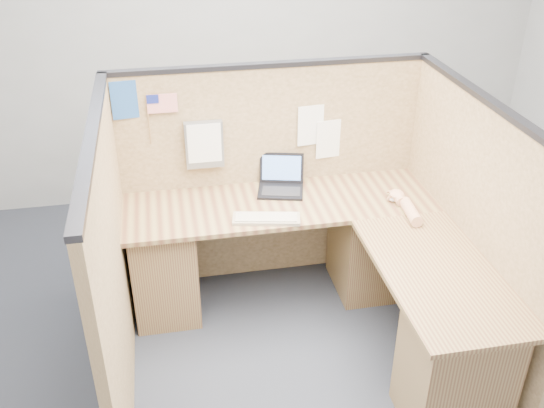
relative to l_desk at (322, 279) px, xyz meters
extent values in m
plane|color=#20232D|center=(-0.18, -0.29, -0.39)|extent=(5.00, 5.00, 0.00)
plane|color=gray|center=(-0.18, 1.96, 1.01)|extent=(5.00, 0.00, 5.00)
cube|color=brown|center=(-0.18, 0.71, 0.36)|extent=(2.05, 0.05, 1.50)
cube|color=#232328|center=(-0.18, 0.71, 1.12)|extent=(2.05, 0.06, 0.03)
cube|color=brown|center=(-1.18, -0.19, 0.36)|extent=(0.05, 1.80, 1.50)
cube|color=#232328|center=(-1.18, -0.19, 1.12)|extent=(0.06, 1.80, 0.03)
cube|color=brown|center=(0.82, -0.19, 0.36)|extent=(0.05, 1.80, 1.50)
cube|color=#232328|center=(0.82, -0.19, 1.12)|extent=(0.06, 1.80, 0.03)
cube|color=brown|center=(-0.18, 0.39, 0.32)|extent=(1.95, 0.60, 0.03)
cube|color=brown|center=(0.49, -0.49, 0.32)|extent=(0.60, 1.15, 0.03)
cube|color=brown|center=(-0.93, 0.39, -0.04)|extent=(0.40, 0.50, 0.70)
cube|color=brown|center=(0.42, 0.39, -0.04)|extent=(0.40, 0.50, 0.70)
cube|color=brown|center=(0.49, -0.81, -0.04)|extent=(0.50, 0.40, 0.70)
cube|color=black|center=(-0.15, 0.51, 0.35)|extent=(0.33, 0.28, 0.02)
cube|color=black|center=(-0.15, 0.65, 0.45)|extent=(0.30, 0.13, 0.19)
cube|color=#4569A9|center=(-0.15, 0.64, 0.45)|extent=(0.26, 0.11, 0.16)
cube|color=gray|center=(-0.31, 0.19, 0.35)|extent=(0.42, 0.21, 0.02)
cube|color=silver|center=(-0.31, 0.19, 0.36)|extent=(0.38, 0.18, 0.01)
ellipsoid|color=silver|center=(0.54, 0.27, 0.36)|extent=(0.11, 0.08, 0.05)
ellipsoid|color=tan|center=(0.54, 0.26, 0.39)|extent=(0.09, 0.11, 0.05)
cylinder|color=tan|center=(0.54, 0.21, 0.37)|extent=(0.06, 0.05, 0.06)
cylinder|color=tan|center=(0.55, 0.07, 0.37)|extent=(0.10, 0.27, 0.08)
cube|color=#204D95|center=(-1.06, 0.68, 0.97)|extent=(0.18, 0.02, 0.23)
cylinder|color=olive|center=(-0.94, 0.67, 0.83)|extent=(0.01, 0.01, 0.32)
cube|color=red|center=(-0.85, 0.67, 0.93)|extent=(0.18, 0.00, 0.12)
cube|color=navy|center=(-0.91, 0.67, 0.97)|extent=(0.07, 0.00, 0.05)
cube|color=slate|center=(-0.62, 0.66, 0.65)|extent=(0.24, 0.05, 0.31)
cube|color=white|center=(-0.62, 0.63, 0.67)|extent=(0.21, 0.01, 0.26)
cube|color=white|center=(0.09, 0.68, 0.72)|extent=(0.21, 0.03, 0.27)
cube|color=white|center=(0.22, 0.68, 0.61)|extent=(0.21, 0.03, 0.26)
camera|label=1|loc=(-0.86, -2.85, 2.21)|focal=40.00mm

